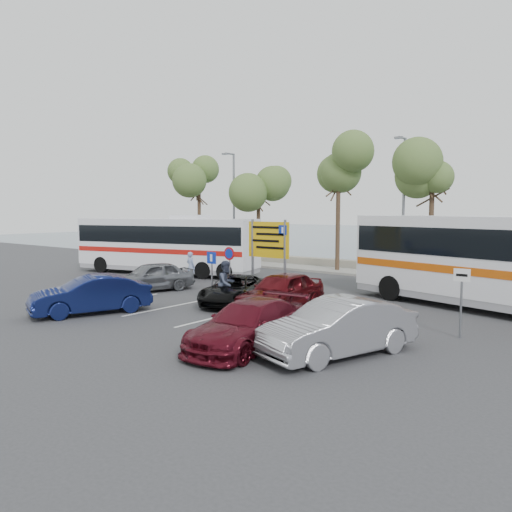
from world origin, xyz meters
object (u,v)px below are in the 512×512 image
Objects in this scene: pedestrian_near at (191,267)px; pedestrian_far at (226,283)px; direction_sign at (268,246)px; car_blue at (91,295)px; car_silver_a at (151,277)px; car_maroon at (248,325)px; coach_bus_left at (166,247)px; car_silver_b at (338,328)px; coach_bus_right at (508,266)px; suv_black at (234,290)px; street_lamp_left at (233,202)px; car_red at (281,292)px; street_lamp_right at (403,200)px.

pedestrian_near is 0.89× the size of pedestrian_far.
direction_sign is at bearing -13.67° from pedestrian_far.
car_silver_a is at bearing 136.19° from car_blue.
car_maroon is 6.62m from pedestrian_far.
coach_bus_left is at bearing -17.17° from pedestrian_near.
car_blue is at bearing -156.06° from car_silver_b.
suv_black is (-9.58, -5.05, -1.25)m from coach_bus_right.
pedestrian_far is at bearing 12.40° from car_silver_a.
car_silver_a is (-6.00, -1.70, -1.70)m from direction_sign.
coach_bus_right is (19.60, -0.00, 0.14)m from coach_bus_left.
suv_black is (3.10, 4.95, -0.12)m from car_blue.
car_blue is (-12.68, -10.00, -1.12)m from coach_bus_right.
direction_sign is at bearing -43.17° from street_lamp_left.
car_silver_a is at bearing -164.22° from direction_sign.
street_lamp_left reaches higher than car_red.
car_blue is 0.95× the size of car_silver_b.
coach_bus_left reaches higher than pedestrian_far.
suv_black is 2.62× the size of pedestrian_near.
coach_bus_right is 7.81× the size of pedestrian_near.
pedestrian_far reaches higher than pedestrian_near.
coach_bus_left is at bearing 170.89° from car_silver_b.
street_lamp_right is 17.61m from car_maroon.
street_lamp_right is at bearing 124.88° from car_silver_b.
street_lamp_left is at bearing 110.01° from suv_black.
pedestrian_near reaches higher than car_blue.
pedestrian_far is at bearing 131.99° from car_maroon.
car_maroon is 6.90m from suv_black.
coach_bus_left is 6.43× the size of pedestrian_far.
street_lamp_right is 12.80m from pedestrian_near.
coach_bus_left is at bearing -86.09° from street_lamp_left.
street_lamp_right is 17.15m from car_silver_b.
direction_sign is 0.79× the size of car_red.
direction_sign is 0.76× the size of car_maroon.
car_maroon is at bearing -48.05° from street_lamp_left.
car_blue is (2.40, -5.00, 0.02)m from car_silver_a.
car_maroon is 13.97m from pedestrian_near.
pedestrian_far is at bearing 172.60° from car_silver_b.
coach_bus_right is 15.93m from car_silver_a.
car_red is 9.37m from pedestrian_near.
pedestrian_far is (6.24, -4.00, 0.10)m from pedestrian_near.
car_silver_a is (-15.08, -5.00, -1.14)m from coach_bus_right.
pedestrian_far is (-0.56, -2.20, -1.48)m from direction_sign.
direction_sign is 1.90× the size of pedestrian_far.
car_blue reaches higher than suv_black.
street_lamp_left is 1.69× the size of car_maroon.
pedestrian_near reaches higher than car_maroon.
car_blue is 5.44m from pedestrian_far.
street_lamp_right reaches higher than car_red.
coach_bus_left is 2.67× the size of car_red.
car_maroon is at bearing -34.01° from coach_bus_left.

